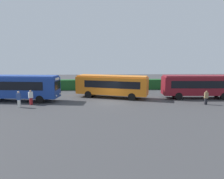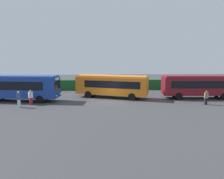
{
  "view_description": "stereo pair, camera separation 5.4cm",
  "coord_description": "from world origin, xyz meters",
  "px_view_note": "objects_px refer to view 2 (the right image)",
  "views": [
    {
      "loc": [
        -1.04,
        -25.26,
        5.67
      ],
      "look_at": [
        0.46,
        1.9,
        1.3
      ],
      "focal_mm": 32.76,
      "sensor_mm": 36.0,
      "label": 1
    },
    {
      "loc": [
        -0.98,
        -25.27,
        5.67
      ],
      "look_at": [
        0.46,
        1.9,
        1.3
      ],
      "focal_mm": 32.76,
      "sensor_mm": 36.0,
      "label": 2
    }
  ],
  "objects_px": {
    "bus_orange": "(112,85)",
    "bus_maroon": "(199,85)",
    "person_center": "(31,97)",
    "person_left": "(19,99)",
    "person_right": "(206,97)",
    "bus_blue": "(20,87)"
  },
  "relations": [
    {
      "from": "bus_maroon",
      "to": "person_left",
      "type": "distance_m",
      "value": 22.98
    },
    {
      "from": "person_center",
      "to": "bus_blue",
      "type": "bearing_deg",
      "value": -174.37
    },
    {
      "from": "bus_orange",
      "to": "person_center",
      "type": "distance_m",
      "value": 10.59
    },
    {
      "from": "bus_blue",
      "to": "person_left",
      "type": "bearing_deg",
      "value": -63.76
    },
    {
      "from": "person_right",
      "to": "person_left",
      "type": "bearing_deg",
      "value": -88.76
    },
    {
      "from": "bus_blue",
      "to": "person_center",
      "type": "xyz_separation_m",
      "value": [
        2.05,
        -2.12,
        -0.97
      ]
    },
    {
      "from": "bus_blue",
      "to": "bus_maroon",
      "type": "distance_m",
      "value": 23.79
    },
    {
      "from": "bus_maroon",
      "to": "person_center",
      "type": "xyz_separation_m",
      "value": [
        -21.73,
        -2.63,
        -0.9
      ]
    },
    {
      "from": "bus_orange",
      "to": "bus_blue",
      "type": "bearing_deg",
      "value": 27.25
    },
    {
      "from": "bus_blue",
      "to": "bus_orange",
      "type": "height_order",
      "value": "bus_blue"
    },
    {
      "from": "person_left",
      "to": "person_center",
      "type": "height_order",
      "value": "person_left"
    },
    {
      "from": "bus_orange",
      "to": "person_right",
      "type": "relative_size",
      "value": 6.02
    },
    {
      "from": "bus_maroon",
      "to": "bus_blue",
      "type": "bearing_deg",
      "value": -175.71
    },
    {
      "from": "bus_maroon",
      "to": "person_left",
      "type": "relative_size",
      "value": 5.33
    },
    {
      "from": "bus_orange",
      "to": "person_left",
      "type": "bearing_deg",
      "value": 44.44
    },
    {
      "from": "person_left",
      "to": "person_right",
      "type": "bearing_deg",
      "value": -88.32
    },
    {
      "from": "bus_maroon",
      "to": "person_right",
      "type": "height_order",
      "value": "bus_maroon"
    },
    {
      "from": "person_left",
      "to": "person_center",
      "type": "bearing_deg",
      "value": -34.1
    },
    {
      "from": "bus_orange",
      "to": "bus_maroon",
      "type": "xyz_separation_m",
      "value": [
        11.86,
        -1.12,
        0.03
      ]
    },
    {
      "from": "bus_maroon",
      "to": "person_left",
      "type": "xyz_separation_m",
      "value": [
        -22.64,
        -3.9,
        -0.84
      ]
    },
    {
      "from": "bus_blue",
      "to": "person_left",
      "type": "relative_size",
      "value": 5.47
    },
    {
      "from": "person_center",
      "to": "person_right",
      "type": "xyz_separation_m",
      "value": [
        20.9,
        -1.09,
        -0.04
      ]
    }
  ]
}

